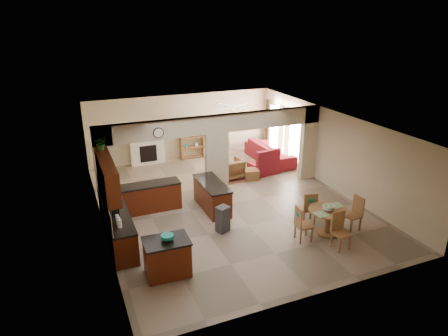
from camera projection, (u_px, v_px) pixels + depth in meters
name	position (u px, v px, depth m)	size (l,w,h in m)	color
floor	(228.00, 204.00, 13.28)	(10.00, 10.00, 0.00)	gray
ceiling	(228.00, 122.00, 12.28)	(10.00, 10.00, 0.00)	white
wall_back	(182.00, 127.00, 17.09)	(8.00, 8.00, 0.00)	#BFA78C
wall_front	(320.00, 241.00, 8.46)	(8.00, 8.00, 0.00)	#BFA78C
wall_left	(99.00, 183.00, 11.35)	(10.00, 10.00, 0.00)	#BFA78C
wall_right	(331.00, 150.00, 14.21)	(10.00, 10.00, 0.00)	#BFA78C
partition_left_pier	(105.00, 170.00, 12.32)	(0.60, 0.25, 2.80)	#BFA78C
partition_center_pier	(217.00, 163.00, 13.75)	(0.80, 0.25, 2.20)	#BFA78C
partition_right_pier	(308.00, 143.00, 14.96)	(0.60, 0.25, 2.80)	#BFA78C
partition_header	(216.00, 124.00, 13.25)	(8.00, 0.25, 0.60)	#BFA78C
kitchen_counter	(129.00, 212.00, 11.73)	(2.52, 3.29, 1.48)	#491508
upper_cabinets	(107.00, 175.00, 10.53)	(0.35, 2.40, 0.90)	#491508
peninsula	(212.00, 196.00, 12.80)	(0.70, 1.85, 0.91)	#491508
wall_clock	(158.00, 133.00, 12.42)	(0.34, 0.34, 0.03)	#4A2518
rug	(235.00, 177.00, 15.52)	(1.60, 1.30, 0.01)	brown
fireplace	(147.00, 150.00, 16.65)	(1.60, 0.35, 1.20)	silver
shelving_unit	(192.00, 138.00, 17.24)	(1.00, 0.32, 1.80)	brown
window_a	(295.00, 138.00, 16.25)	(0.02, 0.90, 1.90)	white
window_b	(275.00, 128.00, 17.72)	(0.02, 0.90, 1.90)	white
glazed_door	(285.00, 136.00, 17.04)	(0.02, 0.70, 2.10)	white
drape_a_left	(303.00, 142.00, 15.72)	(0.10, 0.28, 2.30)	#42211A
drape_a_right	(287.00, 134.00, 16.76)	(0.10, 0.28, 2.30)	#42211A
drape_b_left	(281.00, 131.00, 17.19)	(0.10, 0.28, 2.30)	#42211A
drape_b_right	(268.00, 125.00, 18.22)	(0.10, 0.28, 2.30)	#42211A
ceiling_fan	(233.00, 107.00, 15.49)	(1.00, 1.00, 0.10)	white
kitchen_island	(167.00, 257.00, 9.52)	(1.10, 0.80, 0.94)	#491508
teal_bowl	(167.00, 238.00, 9.33)	(0.30, 0.30, 0.14)	#15917D
trash_can	(223.00, 220.00, 11.48)	(0.34, 0.29, 0.72)	#313134
dining_table	(328.00, 218.00, 11.28)	(1.14, 1.14, 0.78)	brown
fruit_bowl	(328.00, 208.00, 11.10)	(0.32, 0.32, 0.17)	#6AB627
sofa	(270.00, 152.00, 17.07)	(1.07, 2.74, 0.80)	maroon
chaise	(264.00, 168.00, 15.86)	(1.04, 0.85, 0.42)	maroon
armchair	(231.00, 169.00, 15.30)	(0.80, 0.83, 0.75)	maroon
ottoman	(251.00, 174.00, 15.26)	(0.53, 0.53, 0.38)	maroon
plant	(101.00, 143.00, 11.01)	(0.37, 0.32, 0.41)	#1B4813
chair_north	(309.00, 207.00, 11.84)	(0.50, 0.50, 1.02)	brown
chair_east	(355.00, 212.00, 11.54)	(0.45, 0.45, 1.02)	brown
chair_south	(340.00, 229.00, 10.62)	(0.44, 0.44, 1.02)	brown
chair_west	(301.00, 223.00, 10.94)	(0.47, 0.47, 1.02)	brown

